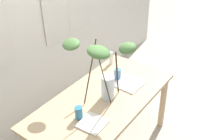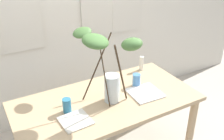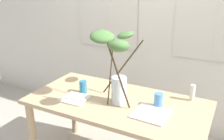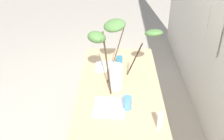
# 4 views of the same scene
# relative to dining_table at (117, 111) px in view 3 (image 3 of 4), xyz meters

# --- Properties ---
(back_wall_with_windows) EXTENTS (5.60, 0.14, 2.75)m
(back_wall_with_windows) POSITION_rel_dining_table_xyz_m (-0.00, 1.04, 0.74)
(back_wall_with_windows) COLOR silver
(back_wall_with_windows) RESTS_ON ground
(dining_table) EXTENTS (1.58, 0.79, 0.74)m
(dining_table) POSITION_rel_dining_table_xyz_m (0.00, 0.00, 0.00)
(dining_table) COLOR tan
(dining_table) RESTS_ON ground
(vase_with_branches) EXTENTS (0.44, 0.71, 0.65)m
(vase_with_branches) POSITION_rel_dining_table_xyz_m (-0.00, -0.02, 0.48)
(vase_with_branches) COLOR silver
(vase_with_branches) RESTS_ON dining_table
(drinking_glass_blue_left) EXTENTS (0.07, 0.07, 0.12)m
(drinking_glass_blue_left) POSITION_rel_dining_table_xyz_m (-0.36, 0.00, 0.17)
(drinking_glass_blue_left) COLOR teal
(drinking_glass_blue_left) RESTS_ON dining_table
(drinking_glass_blue_right) EXTENTS (0.07, 0.07, 0.12)m
(drinking_glass_blue_right) POSITION_rel_dining_table_xyz_m (0.35, 0.06, 0.17)
(drinking_glass_blue_right) COLOR #4C84BC
(drinking_glass_blue_right) RESTS_ON dining_table
(plate_square_left) EXTENTS (0.23, 0.23, 0.01)m
(plate_square_left) POSITION_rel_dining_table_xyz_m (-0.35, -0.14, 0.11)
(plate_square_left) COLOR silver
(plate_square_left) RESTS_ON dining_table
(plate_square_right) EXTENTS (0.28, 0.28, 0.01)m
(plate_square_right) POSITION_rel_dining_table_xyz_m (0.35, -0.09, 0.11)
(plate_square_right) COLOR white
(plate_square_right) RESTS_ON dining_table
(pillar_candle) EXTENTS (0.04, 0.04, 0.16)m
(pillar_candle) POSITION_rel_dining_table_xyz_m (0.58, 0.31, 0.18)
(pillar_candle) COLOR silver
(pillar_candle) RESTS_ON dining_table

